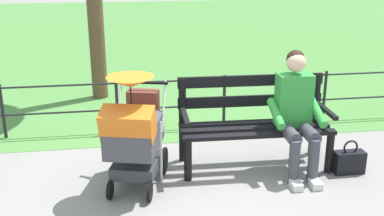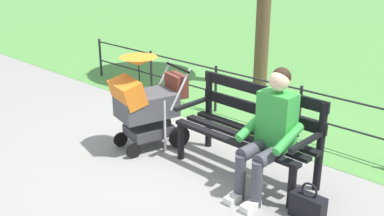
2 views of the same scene
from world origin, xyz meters
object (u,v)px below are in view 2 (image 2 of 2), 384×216
Objects in this scene: park_bench at (250,127)px; person_on_bench at (270,129)px; stroller at (146,102)px; handbag at (308,206)px.

person_on_bench reaches higher than park_bench.
park_bench is at bearing -29.86° from person_on_bench.
stroller is at bearing 15.04° from park_bench.
person_on_bench is (-0.39, 0.22, 0.15)m from park_bench.
handbag is at bearing 163.67° from person_on_bench.
handbag is at bearing 157.79° from park_bench.
person_on_bench is 0.80m from handbag.
stroller is at bearing 4.16° from person_on_bench.
handbag is (-0.95, 0.39, -0.40)m from park_bench.
stroller is (1.28, 0.34, 0.07)m from park_bench.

